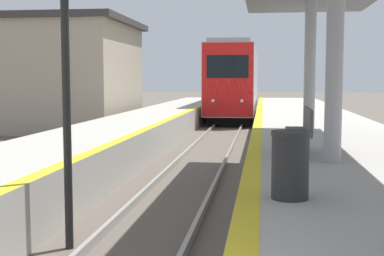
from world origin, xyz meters
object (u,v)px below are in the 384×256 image
Objects in this scene: train at (237,81)px; trash_bin at (290,165)px; bench at (301,130)px; signal_near at (65,24)px.

train is 22.74× the size of trash_bin.
train is 12.22× the size of bench.
signal_near reaches higher than bench.
train is at bearing 87.97° from signal_near.
train is at bearing 94.11° from trash_bin.
bench is (3.61, 3.26, -1.80)m from signal_near.
trash_bin is at bearing -95.82° from bench.
signal_near is 5.63× the size of trash_bin.
train reaches higher than bench.
trash_bin is at bearing -14.46° from signal_near.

